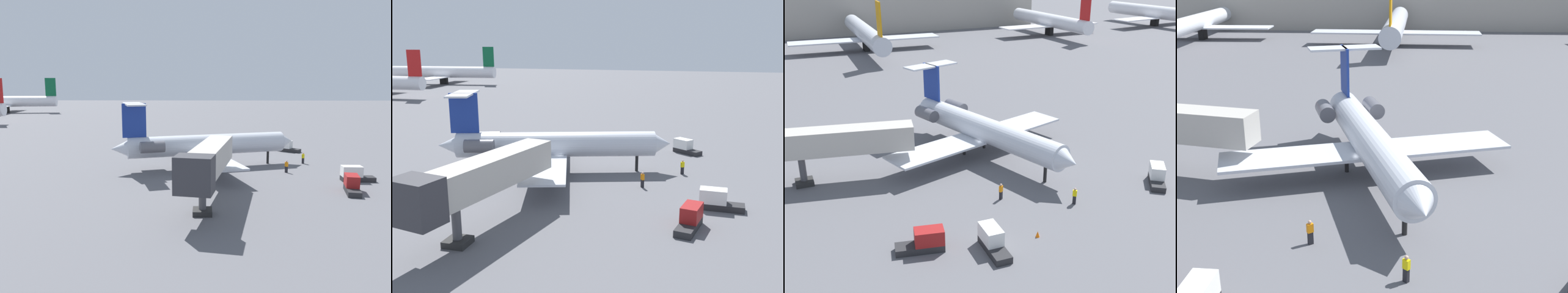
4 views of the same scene
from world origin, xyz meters
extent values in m
cube|color=#5B5B60|center=(0.00, 0.00, -0.05)|extent=(400.00, 400.00, 0.10)
cylinder|color=silver|center=(0.04, -0.16, 3.31)|extent=(9.53, 22.71, 2.90)
cone|color=silver|center=(3.65, -11.85, 3.31)|extent=(3.28, 2.91, 2.75)
cone|color=silver|center=(-3.61, 11.62, 3.31)|extent=(3.12, 3.21, 2.46)
cube|color=silver|center=(5.89, 2.69, 2.17)|extent=(11.94, 7.49, 0.24)
cube|color=silver|center=(-6.41, -1.11, 2.17)|extent=(11.94, 7.49, 0.24)
cylinder|color=#595960|center=(-0.21, 8.59, 3.71)|extent=(2.38, 3.50, 1.50)
cylinder|color=#595960|center=(-4.70, 7.20, 3.71)|extent=(2.38, 3.50, 1.50)
cube|color=navy|center=(-3.05, 9.81, 7.05)|extent=(1.18, 3.13, 4.58)
cube|color=silver|center=(-3.05, 9.81, 9.24)|extent=(7.21, 4.30, 0.20)
cylinder|color=black|center=(2.83, -9.18, 0.93)|extent=(0.36, 0.36, 1.87)
cylinder|color=black|center=(0.98, 2.22, 0.93)|extent=(0.36, 0.36, 1.87)
cylinder|color=black|center=(-2.08, 1.27, 0.93)|extent=(0.36, 0.36, 1.87)
cube|color=#B7B2A8|center=(-16.68, -0.12, 4.61)|extent=(15.63, 5.58, 2.60)
cube|color=#333338|center=(-23.84, 1.32, 4.61)|extent=(2.98, 3.61, 3.20)
cylinder|color=#4C4C51|center=(-20.46, 0.64, 1.65)|extent=(0.70, 0.70, 3.31)
cube|color=#262626|center=(-20.46, 0.64, 0.25)|extent=(1.80, 1.80, 0.50)
cube|color=black|center=(-3.16, -10.74, 0.42)|extent=(0.40, 0.38, 0.85)
cube|color=orange|center=(-3.16, -10.74, 1.15)|extent=(0.48, 0.45, 0.60)
sphere|color=tan|center=(-3.16, -10.74, 1.57)|extent=(0.24, 0.24, 0.24)
cube|color=black|center=(2.90, -14.49, 0.42)|extent=(0.40, 0.39, 0.85)
cube|color=yellow|center=(2.90, -14.49, 1.15)|extent=(0.47, 0.46, 0.60)
sphere|color=tan|center=(2.90, -14.49, 1.57)|extent=(0.24, 0.24, 0.24)
cube|color=#262628|center=(-13.13, -15.96, 0.30)|extent=(4.20, 2.20, 0.60)
cube|color=maroon|center=(-12.35, -16.12, 1.25)|extent=(2.64, 1.87, 1.30)
cube|color=#262628|center=(13.17, -14.56, 0.30)|extent=(3.53, 4.04, 0.60)
cube|color=white|center=(13.65, -13.92, 1.25)|extent=(2.56, 2.76, 1.30)
cube|color=#262628|center=(-7.67, -18.65, 0.30)|extent=(1.55, 4.05, 0.60)
cube|color=white|center=(-7.64, -17.85, 1.25)|extent=(1.49, 2.45, 1.30)
cone|color=orange|center=(-3.33, -18.13, 0.28)|extent=(0.36, 0.36, 0.55)
cylinder|color=white|center=(97.90, 77.35, 4.44)|extent=(8.98, 39.10, 4.08)
cube|color=#0C5933|center=(100.11, 60.04, 9.98)|extent=(0.80, 4.01, 7.00)
cube|color=white|center=(97.90, 77.35, 2.80)|extent=(33.17, 10.09, 0.30)
cube|color=black|center=(97.90, 77.35, 1.20)|extent=(1.20, 2.80, 2.40)
camera|label=1|loc=(-56.05, 0.68, 12.28)|focal=36.59mm
camera|label=2|loc=(-47.82, -16.86, 14.83)|focal=41.00mm
camera|label=3|loc=(-22.37, -48.39, 22.59)|focal=44.36mm
camera|label=4|loc=(2.36, -38.83, 16.91)|focal=46.66mm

